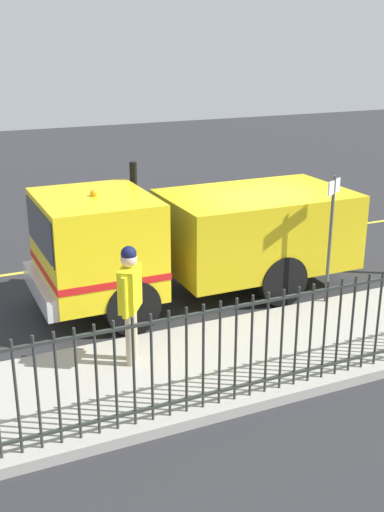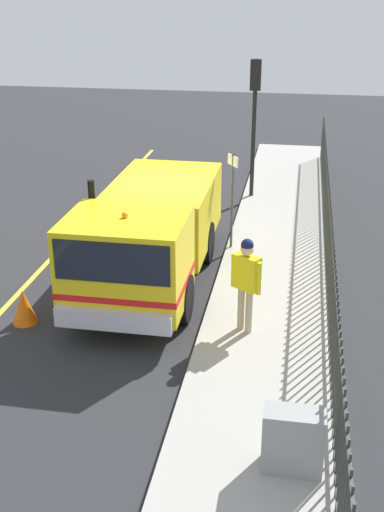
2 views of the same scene
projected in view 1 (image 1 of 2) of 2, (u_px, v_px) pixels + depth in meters
ground_plane at (261, 282)px, 12.96m from camera, size 49.20×49.20×0.00m
sidewalk_slab at (347, 335)px, 10.50m from camera, size 2.57×22.36×0.15m
lane_marking at (207, 246)px, 15.16m from camera, size 0.12×20.13×0.01m
work_truck at (183, 235)px, 11.74m from camera, size 2.31×6.16×2.52m
worker_standing at (130, 293)px, 9.11m from camera, size 0.57×0.48×1.83m
traffic_cone at (57, 263)px, 13.02m from camera, size 0.49×0.49×0.70m
street_sign at (331, 225)px, 11.16m from camera, size 0.29×0.44×2.35m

